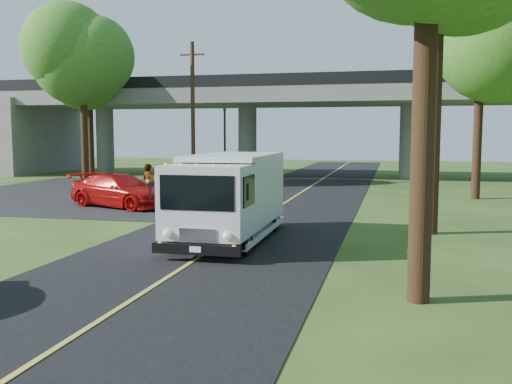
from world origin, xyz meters
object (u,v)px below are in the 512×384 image
(tree_right_far, at_px, (487,30))
(pedestrian, at_px, (149,184))
(utility_pole, at_px, (193,113))
(tree_left_far, at_px, (90,76))
(red_sedan, at_px, (120,191))
(step_van, at_px, (229,195))
(traffic_signal, at_px, (225,135))
(tree_left_lot, at_px, (84,58))

(tree_right_far, height_order, pedestrian, tree_right_far)
(utility_pole, distance_m, pedestrian, 10.97)
(tree_right_far, relative_size, tree_left_far, 1.11)
(red_sedan, bearing_deg, step_van, -113.90)
(utility_pole, bearing_deg, tree_left_far, 157.57)
(tree_right_far, bearing_deg, tree_left_far, 162.90)
(traffic_signal, bearing_deg, tree_left_lot, -151.89)
(tree_left_lot, xyz_separation_m, step_van, (13.90, -15.67, -6.46))
(tree_right_far, distance_m, red_sedan, 19.15)
(tree_right_far, xyz_separation_m, step_van, (-9.10, -13.67, -6.86))
(red_sedan, xyz_separation_m, pedestrian, (0.97, 0.93, 0.22))
(step_van, bearing_deg, utility_pole, 112.74)
(traffic_signal, xyz_separation_m, tree_right_far, (15.21, -6.16, 5.10))
(utility_pole, xyz_separation_m, pedestrian, (1.53, -10.23, -3.64))
(tree_left_lot, xyz_separation_m, pedestrian, (7.82, -8.07, -6.94))
(utility_pole, relative_size, red_sedan, 1.76)
(utility_pole, distance_m, red_sedan, 11.83)
(red_sedan, relative_size, pedestrian, 2.66)
(utility_pole, bearing_deg, tree_right_far, -14.00)
(tree_left_lot, height_order, step_van, tree_left_lot)
(tree_left_far, distance_m, red_sedan, 19.16)
(utility_pole, xyz_separation_m, step_van, (7.61, -17.83, -3.15))
(tree_right_far, relative_size, step_van, 1.74)
(utility_pole, height_order, red_sedan, utility_pole)
(traffic_signal, height_order, tree_right_far, tree_right_far)
(traffic_signal, bearing_deg, tree_left_far, 170.35)
(traffic_signal, height_order, utility_pole, utility_pole)
(traffic_signal, distance_m, tree_left_far, 11.75)
(tree_left_lot, relative_size, tree_left_far, 1.06)
(step_van, bearing_deg, red_sedan, 136.24)
(tree_left_far, bearing_deg, tree_right_far, -17.10)
(step_van, distance_m, red_sedan, 9.72)
(tree_left_lot, bearing_deg, utility_pole, 18.97)
(tree_left_lot, distance_m, tree_left_far, 6.72)
(tree_right_far, xyz_separation_m, pedestrian, (-15.18, -6.07, -7.34))
(traffic_signal, height_order, step_van, traffic_signal)
(tree_left_far, xyz_separation_m, red_sedan, (9.85, -15.00, -6.71))
(utility_pole, distance_m, tree_left_far, 10.45)
(step_van, xyz_separation_m, red_sedan, (-7.05, 6.66, -0.70))
(red_sedan, bearing_deg, traffic_signal, 15.40)
(tree_left_lot, xyz_separation_m, red_sedan, (6.85, -9.00, -7.16))
(tree_right_far, height_order, tree_left_far, tree_right_far)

